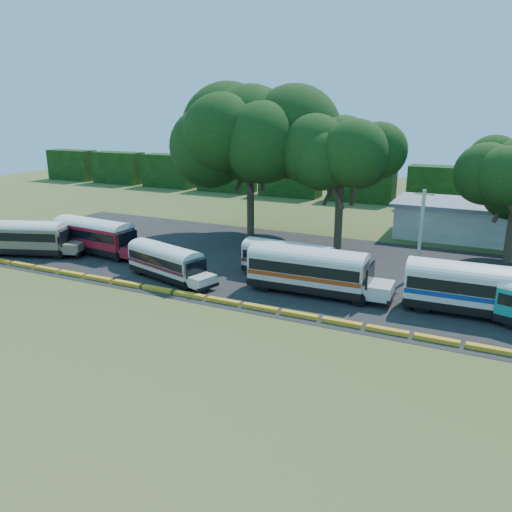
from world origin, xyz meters
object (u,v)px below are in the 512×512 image
at_px(bus_cream_west, 167,260).
at_px(tree_west, 250,134).
at_px(bus_beige, 25,236).
at_px(bus_red, 95,234).
at_px(bus_white_red, 311,268).

bearing_deg(bus_cream_west, tree_west, 106.87).
xyz_separation_m(bus_beige, bus_red, (5.84, 3.38, 0.04)).
relative_size(bus_cream_west, bus_white_red, 0.83).
xyz_separation_m(bus_cream_west, tree_west, (-0.18, 16.36, 9.62)).
bearing_deg(bus_cream_west, bus_white_red, 25.71).
distance_m(bus_beige, bus_cream_west, 16.80).
distance_m(bus_red, tree_west, 19.19).
height_order(bus_cream_west, bus_white_red, bus_white_red).
bearing_deg(bus_red, bus_white_red, 1.44).
bearing_deg(bus_beige, tree_west, 25.45).
xyz_separation_m(bus_red, bus_cream_west, (10.96, -3.48, -0.33)).
bearing_deg(bus_red, tree_west, 55.19).
xyz_separation_m(bus_beige, tree_west, (16.62, 16.26, 9.33)).
distance_m(bus_red, bus_white_red, 23.02).
relative_size(bus_white_red, tree_west, 0.68).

